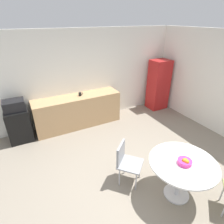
# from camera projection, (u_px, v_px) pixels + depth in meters

# --- Properties ---
(ground_plane) EXTENTS (6.00, 6.00, 0.00)m
(ground_plane) POSITION_uv_depth(u_px,v_px,m) (137.00, 186.00, 3.49)
(ground_plane) COLOR gray
(wall_back) EXTENTS (6.00, 0.10, 2.60)m
(wall_back) POSITION_uv_depth(u_px,v_px,m) (80.00, 78.00, 5.26)
(wall_back) COLOR white
(wall_back) RESTS_ON ground_plane
(counter_block) EXTENTS (2.39, 0.60, 0.90)m
(counter_block) POSITION_uv_depth(u_px,v_px,m) (78.00, 111.00, 5.27)
(counter_block) COLOR tan
(counter_block) RESTS_ON ground_plane
(mini_fridge) EXTENTS (0.54, 0.54, 0.83)m
(mini_fridge) POSITION_uv_depth(u_px,v_px,m) (19.00, 125.00, 4.65)
(mini_fridge) COLOR black
(mini_fridge) RESTS_ON ground_plane
(microwave) EXTENTS (0.48, 0.38, 0.26)m
(microwave) POSITION_uv_depth(u_px,v_px,m) (14.00, 106.00, 4.40)
(microwave) COLOR black
(microwave) RESTS_ON mini_fridge
(locker_cabinet) EXTENTS (0.60, 0.50, 1.63)m
(locker_cabinet) POSITION_uv_depth(u_px,v_px,m) (158.00, 85.00, 6.18)
(locker_cabinet) COLOR #B21E1E
(locker_cabinet) RESTS_ON ground_plane
(round_table) EXTENTS (1.09, 1.09, 0.75)m
(round_table) POSITION_uv_depth(u_px,v_px,m) (182.00, 169.00, 3.04)
(round_table) COLOR silver
(round_table) RESTS_ON ground_plane
(chair_gray) EXTENTS (0.59, 0.59, 0.83)m
(chair_gray) POSITION_uv_depth(u_px,v_px,m) (125.00, 159.00, 3.38)
(chair_gray) COLOR silver
(chair_gray) RESTS_ON ground_plane
(fruit_bowl) EXTENTS (0.23, 0.23, 0.11)m
(fruit_bowl) POSITION_uv_depth(u_px,v_px,m) (185.00, 162.00, 2.92)
(fruit_bowl) COLOR #D8338C
(fruit_bowl) RESTS_ON round_table
(mug_white) EXTENTS (0.13, 0.08, 0.09)m
(mug_white) POSITION_uv_depth(u_px,v_px,m) (80.00, 94.00, 5.08)
(mug_white) COLOR black
(mug_white) RESTS_ON counter_block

